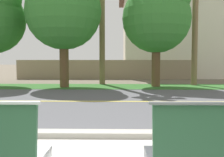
% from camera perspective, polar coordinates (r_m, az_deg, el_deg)
% --- Properties ---
extents(ground_plane, '(140.00, 140.00, 0.00)m').
position_cam_1_polar(ground_plane, '(10.49, -0.07, -3.68)').
color(ground_plane, '#665B4C').
extents(curb_edge, '(44.00, 0.30, 0.11)m').
position_cam_1_polar(curb_edge, '(4.94, -1.45, -11.78)').
color(curb_edge, '#ADA89E').
rests_on(curb_edge, ground_plane).
extents(street_asphalt, '(52.00, 8.00, 0.01)m').
position_cam_1_polar(street_asphalt, '(9.01, -0.27, -4.92)').
color(street_asphalt, '#515156').
rests_on(street_asphalt, ground_plane).
extents(road_centre_line, '(48.00, 0.14, 0.01)m').
position_cam_1_polar(road_centre_line, '(9.01, -0.27, -4.89)').
color(road_centre_line, '#E0CC4C').
rests_on(road_centre_line, ground_plane).
extents(far_verge_grass, '(48.00, 2.80, 0.02)m').
position_cam_1_polar(far_verge_grass, '(14.03, 0.23, -1.71)').
color(far_verge_grass, '#2D6026').
rests_on(far_verge_grass, ground_plane).
extents(shade_tree_left, '(3.83, 3.83, 6.32)m').
position_cam_1_polar(shade_tree_left, '(14.01, -9.86, 15.05)').
color(shade_tree_left, brown).
rests_on(shade_tree_left, ground_plane).
extents(shade_tree_centre, '(3.53, 3.53, 5.82)m').
position_cam_1_polar(shade_tree_centre, '(14.31, 9.95, 13.49)').
color(shade_tree_centre, brown).
rests_on(shade_tree_centre, ground_plane).
extents(garden_wall, '(13.00, 0.36, 1.40)m').
position_cam_1_polar(garden_wall, '(19.50, -1.33, 1.92)').
color(garden_wall, gray).
rests_on(garden_wall, ground_plane).
extents(house_across_street, '(11.48, 6.91, 7.03)m').
position_cam_1_polar(house_across_street, '(23.52, 15.85, 9.09)').
color(house_across_street, beige).
rests_on(house_across_street, ground_plane).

